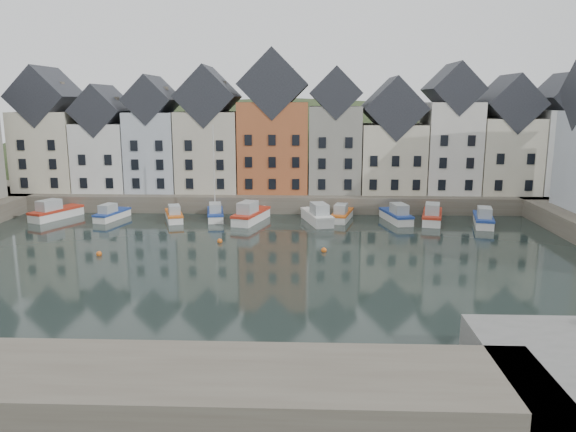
{
  "coord_description": "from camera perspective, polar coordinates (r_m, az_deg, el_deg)",
  "views": [
    {
      "loc": [
        4.58,
        -44.39,
        13.5
      ],
      "look_at": [
        2.69,
        6.0,
        3.1
      ],
      "focal_mm": 35.0,
      "sensor_mm": 36.0,
      "label": 1
    }
  ],
  "objects": [
    {
      "name": "ground",
      "position": [
        46.62,
        -3.6,
        -5.2
      ],
      "size": [
        260.0,
        260.0,
        0.0
      ],
      "primitive_type": "plane",
      "color": "black",
      "rests_on": "ground"
    },
    {
      "name": "far_quay",
      "position": [
        75.57,
        -1.36,
        2.13
      ],
      "size": [
        90.0,
        16.0,
        2.0
      ],
      "primitive_type": "cube",
      "color": "brown",
      "rests_on": "ground"
    },
    {
      "name": "hillside",
      "position": [
        105.3,
        -0.43,
        -5.73
      ],
      "size": [
        153.6,
        70.4,
        64.0
      ],
      "color": "#25361B",
      "rests_on": "ground"
    },
    {
      "name": "far_terrace",
      "position": [
        72.55,
        1.07,
        8.0
      ],
      "size": [
        72.37,
        8.16,
        17.78
      ],
      "color": "beige",
      "rests_on": "far_quay"
    },
    {
      "name": "mooring_buoys",
      "position": [
        52.19,
        -7.4,
        -3.26
      ],
      "size": [
        20.5,
        5.5,
        0.5
      ],
      "color": "#CF5B18",
      "rests_on": "ground"
    },
    {
      "name": "boat_a",
      "position": [
        70.54,
        -22.59,
        0.35
      ],
      "size": [
        4.51,
        6.94,
        2.56
      ],
      "rotation": [
        0.0,
        0.0,
        -0.4
      ],
      "color": "silver",
      "rests_on": "ground"
    },
    {
      "name": "boat_b",
      "position": [
        67.84,
        -17.5,
        0.17
      ],
      "size": [
        2.95,
        5.72,
        2.1
      ],
      "rotation": [
        0.0,
        0.0,
        -0.24
      ],
      "color": "silver",
      "rests_on": "ground"
    },
    {
      "name": "boat_c",
      "position": [
        65.51,
        -11.5,
        0.08
      ],
      "size": [
        3.28,
        5.66,
        2.08
      ],
      "rotation": [
        0.0,
        0.0,
        0.32
      ],
      "color": "silver",
      "rests_on": "ground"
    },
    {
      "name": "boat_d",
      "position": [
        65.39,
        -7.4,
        0.28
      ],
      "size": [
        2.79,
        5.97,
        10.98
      ],
      "rotation": [
        0.0,
        0.0,
        0.18
      ],
      "color": "silver",
      "rests_on": "ground"
    },
    {
      "name": "boat_e",
      "position": [
        63.57,
        -3.83,
        0.1
      ],
      "size": [
        4.02,
        7.29,
        2.67
      ],
      "rotation": [
        0.0,
        0.0,
        -0.28
      ],
      "color": "silver",
      "rests_on": "ground"
    },
    {
      "name": "boat_f",
      "position": [
        62.98,
        3.0,
        -0.02
      ],
      "size": [
        3.8,
        7.08,
        2.6
      ],
      "rotation": [
        0.0,
        0.0,
        0.27
      ],
      "color": "silver",
      "rests_on": "ground"
    },
    {
      "name": "boat_g",
      "position": [
        64.64,
        5.49,
        0.13
      ],
      "size": [
        3.03,
        5.92,
        2.18
      ],
      "rotation": [
        0.0,
        0.0,
        -0.23
      ],
      "color": "silver",
      "rests_on": "ground"
    },
    {
      "name": "boat_h",
      "position": [
        64.7,
        10.97,
        0.05
      ],
      "size": [
        3.22,
        6.53,
        2.4
      ],
      "rotation": [
        0.0,
        0.0,
        0.21
      ],
      "color": "silver",
      "rests_on": "ground"
    },
    {
      "name": "boat_i",
      "position": [
        65.19,
        14.44,
        0.01
      ],
      "size": [
        3.52,
        6.87,
        2.52
      ],
      "rotation": [
        0.0,
        0.0,
        -0.24
      ],
      "color": "silver",
      "rests_on": "ground"
    },
    {
      "name": "boat_j",
      "position": [
        65.27,
        19.24,
        -0.31
      ],
      "size": [
        3.23,
        6.44,
        2.37
      ],
      "rotation": [
        0.0,
        0.0,
        -0.22
      ],
      "color": "silver",
      "rests_on": "ground"
    }
  ]
}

